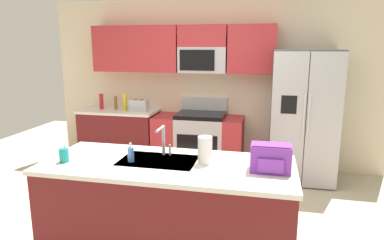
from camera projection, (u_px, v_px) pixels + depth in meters
The scene contains 15 objects.
ground_plane at pixel (179, 228), 3.69m from camera, with size 9.00×9.00×0.00m, color beige.
kitchen_wall_unit at pixel (203, 74), 5.40m from camera, with size 5.20×0.43×2.60m.
back_counter at pixel (120, 137), 5.62m from camera, with size 1.22×0.63×0.90m.
range_oven at pixel (198, 142), 5.35m from camera, with size 1.36×0.61×1.10m.
refrigerator at pixel (303, 117), 4.86m from camera, with size 0.90×0.76×1.85m.
island_counter at pixel (168, 210), 3.11m from camera, with size 2.19×0.90×0.90m.
toaster at pixel (139, 105), 5.38m from camera, with size 0.28×0.16×0.18m.
pepper_mill at pixel (116, 103), 5.52m from camera, with size 0.05×0.05×0.21m, color brown.
bottle_red at pixel (101, 101), 5.56m from camera, with size 0.06×0.06×0.25m, color red.
bottle_yellow at pixel (125, 102), 5.43m from camera, with size 0.06×0.06×0.27m, color yellow.
sink_faucet at pixel (163, 138), 3.18m from camera, with size 0.08×0.21×0.28m.
drink_cup_teal at pixel (64, 155), 3.03m from camera, with size 0.08×0.08×0.24m.
soap_dispenser at pixel (131, 154), 3.03m from camera, with size 0.06×0.06×0.17m.
paper_towel_roll at pixel (205, 150), 2.97m from camera, with size 0.12×0.12×0.24m, color white.
backpack at pixel (271, 157), 2.79m from camera, with size 0.32×0.22×0.23m.
Camera 1 is at (0.87, -3.25, 1.90)m, focal length 32.40 mm.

